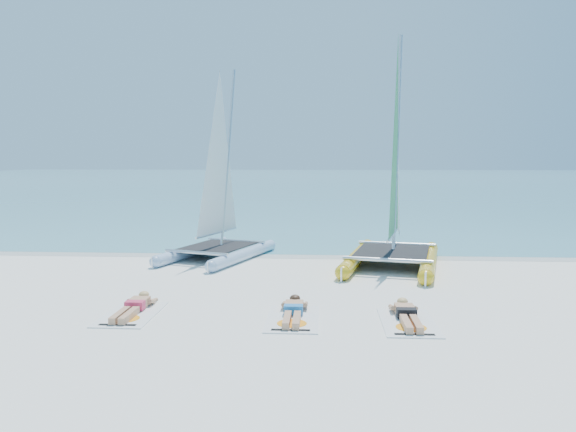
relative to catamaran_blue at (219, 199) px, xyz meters
name	(u,v)px	position (x,y,z in m)	size (l,w,h in m)	color
ground	(284,298)	(2.33, -4.83, -1.81)	(140.00, 140.00, 0.00)	white
sea	(317,180)	(2.33, 58.17, -1.80)	(140.00, 115.00, 0.01)	#7BC8CE
wet_sand_strip	(296,255)	(2.33, 0.67, -1.80)	(140.00, 1.40, 0.01)	beige
catamaran_blue	(219,199)	(0.00, 0.00, 0.00)	(3.41, 4.88, 6.05)	#AFCCE6
catamaran_yellow	(395,189)	(5.27, -0.50, 0.38)	(3.45, 5.59, 6.93)	gold
towel_a	(131,314)	(-0.59, -6.31, -1.80)	(1.00, 1.85, 0.02)	silver
sunbather_a	(134,306)	(-0.59, -6.12, -1.69)	(0.37, 1.73, 0.26)	tan
towel_b	(293,319)	(2.62, -6.42, -1.80)	(1.00, 1.85, 0.02)	silver
sunbather_b	(293,310)	(2.62, -6.23, -1.69)	(0.37, 1.73, 0.26)	tan
towel_c	(408,322)	(4.79, -6.53, -1.80)	(1.00, 1.85, 0.02)	silver
sunbather_c	(407,314)	(4.79, -6.34, -1.69)	(0.37, 1.73, 0.26)	tan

